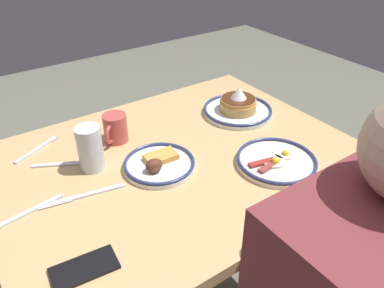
{
  "coord_description": "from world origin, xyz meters",
  "views": [
    {
      "loc": [
        0.51,
        0.83,
        1.43
      ],
      "look_at": [
        -0.06,
        0.0,
        0.78
      ],
      "focal_mm": 35.51,
      "sensor_mm": 36.0,
      "label": 1
    }
  ],
  "objects_px": {
    "plate_far_companion": "(276,161)",
    "coffee_mug": "(115,128)",
    "plate_near_main": "(159,164)",
    "cell_phone": "(84,268)",
    "butter_knife": "(82,196)",
    "fork_far": "(62,164)",
    "plate_center_pancakes": "(238,108)",
    "drinking_glass": "(90,150)",
    "fork_near": "(38,149)",
    "tea_spoon": "(14,218)"
  },
  "relations": [
    {
      "from": "plate_near_main",
      "to": "fork_near",
      "type": "relative_size",
      "value": 1.3
    },
    {
      "from": "plate_center_pancakes",
      "to": "tea_spoon",
      "type": "bearing_deg",
      "value": 7.7
    },
    {
      "from": "coffee_mug",
      "to": "drinking_glass",
      "type": "height_order",
      "value": "drinking_glass"
    },
    {
      "from": "butter_knife",
      "to": "plate_near_main",
      "type": "bearing_deg",
      "value": 178.92
    },
    {
      "from": "cell_phone",
      "to": "tea_spoon",
      "type": "relative_size",
      "value": 0.72
    },
    {
      "from": "plate_near_main",
      "to": "coffee_mug",
      "type": "distance_m",
      "value": 0.22
    },
    {
      "from": "plate_far_companion",
      "to": "drinking_glass",
      "type": "relative_size",
      "value": 1.76
    },
    {
      "from": "drinking_glass",
      "to": "plate_center_pancakes",
      "type": "bearing_deg",
      "value": -178.43
    },
    {
      "from": "plate_near_main",
      "to": "coffee_mug",
      "type": "height_order",
      "value": "coffee_mug"
    },
    {
      "from": "fork_far",
      "to": "plate_center_pancakes",
      "type": "bearing_deg",
      "value": 175.64
    },
    {
      "from": "fork_far",
      "to": "coffee_mug",
      "type": "bearing_deg",
      "value": -170.06
    },
    {
      "from": "coffee_mug",
      "to": "fork_far",
      "type": "distance_m",
      "value": 0.2
    },
    {
      "from": "cell_phone",
      "to": "plate_near_main",
      "type": "bearing_deg",
      "value": -139.13
    },
    {
      "from": "plate_near_main",
      "to": "plate_center_pancakes",
      "type": "bearing_deg",
      "value": -162.73
    },
    {
      "from": "plate_far_companion",
      "to": "fork_far",
      "type": "relative_size",
      "value": 1.47
    },
    {
      "from": "drinking_glass",
      "to": "fork_near",
      "type": "relative_size",
      "value": 0.83
    },
    {
      "from": "plate_center_pancakes",
      "to": "plate_far_companion",
      "type": "relative_size",
      "value": 1.06
    },
    {
      "from": "plate_near_main",
      "to": "fork_near",
      "type": "bearing_deg",
      "value": -48.44
    },
    {
      "from": "cell_phone",
      "to": "butter_knife",
      "type": "relative_size",
      "value": 0.62
    },
    {
      "from": "fork_near",
      "to": "butter_knife",
      "type": "xyz_separation_m",
      "value": [
        -0.03,
        0.3,
        -0.0
      ]
    },
    {
      "from": "plate_near_main",
      "to": "drinking_glass",
      "type": "distance_m",
      "value": 0.2
    },
    {
      "from": "drinking_glass",
      "to": "fork_far",
      "type": "distance_m",
      "value": 0.11
    },
    {
      "from": "fork_near",
      "to": "fork_far",
      "type": "distance_m",
      "value": 0.13
    },
    {
      "from": "drinking_glass",
      "to": "fork_far",
      "type": "height_order",
      "value": "drinking_glass"
    },
    {
      "from": "coffee_mug",
      "to": "fork_near",
      "type": "xyz_separation_m",
      "value": [
        0.23,
        -0.09,
        -0.05
      ]
    },
    {
      "from": "plate_center_pancakes",
      "to": "coffee_mug",
      "type": "xyz_separation_m",
      "value": [
        0.46,
        -0.08,
        0.02
      ]
    },
    {
      "from": "plate_near_main",
      "to": "coffee_mug",
      "type": "bearing_deg",
      "value": -79.47
    },
    {
      "from": "plate_far_companion",
      "to": "plate_center_pancakes",
      "type": "bearing_deg",
      "value": -110.05
    },
    {
      "from": "plate_far_companion",
      "to": "butter_knife",
      "type": "relative_size",
      "value": 1.06
    },
    {
      "from": "plate_near_main",
      "to": "plate_far_companion",
      "type": "height_order",
      "value": "plate_near_main"
    },
    {
      "from": "cell_phone",
      "to": "butter_knife",
      "type": "bearing_deg",
      "value": -104.32
    },
    {
      "from": "plate_near_main",
      "to": "drinking_glass",
      "type": "bearing_deg",
      "value": -35.06
    },
    {
      "from": "butter_knife",
      "to": "drinking_glass",
      "type": "bearing_deg",
      "value": -125.01
    },
    {
      "from": "plate_center_pancakes",
      "to": "plate_far_companion",
      "type": "distance_m",
      "value": 0.34
    },
    {
      "from": "fork_near",
      "to": "fork_far",
      "type": "xyz_separation_m",
      "value": [
        -0.04,
        0.13,
        -0.0
      ]
    },
    {
      "from": "fork_near",
      "to": "cell_phone",
      "type": "bearing_deg",
      "value": 84.67
    },
    {
      "from": "coffee_mug",
      "to": "cell_phone",
      "type": "distance_m",
      "value": 0.53
    },
    {
      "from": "butter_knife",
      "to": "tea_spoon",
      "type": "xyz_separation_m",
      "value": [
        0.17,
        -0.01,
        0.0
      ]
    },
    {
      "from": "plate_near_main",
      "to": "butter_knife",
      "type": "relative_size",
      "value": 0.94
    },
    {
      "from": "plate_far_companion",
      "to": "coffee_mug",
      "type": "distance_m",
      "value": 0.53
    },
    {
      "from": "cell_phone",
      "to": "fork_far",
      "type": "bearing_deg",
      "value": -96.75
    },
    {
      "from": "plate_far_companion",
      "to": "coffee_mug",
      "type": "relative_size",
      "value": 2.52
    },
    {
      "from": "plate_far_companion",
      "to": "cell_phone",
      "type": "relative_size",
      "value": 1.7
    },
    {
      "from": "drinking_glass",
      "to": "cell_phone",
      "type": "bearing_deg",
      "value": 64.89
    },
    {
      "from": "cell_phone",
      "to": "coffee_mug",
      "type": "bearing_deg",
      "value": -117.13
    },
    {
      "from": "plate_far_companion",
      "to": "cell_phone",
      "type": "distance_m",
      "value": 0.63
    },
    {
      "from": "plate_far_companion",
      "to": "cell_phone",
      "type": "xyz_separation_m",
      "value": [
        0.63,
        0.04,
        -0.01
      ]
    },
    {
      "from": "butter_knife",
      "to": "tea_spoon",
      "type": "bearing_deg",
      "value": -4.39
    },
    {
      "from": "drinking_glass",
      "to": "fork_near",
      "type": "height_order",
      "value": "drinking_glass"
    },
    {
      "from": "coffee_mug",
      "to": "tea_spoon",
      "type": "height_order",
      "value": "coffee_mug"
    }
  ]
}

